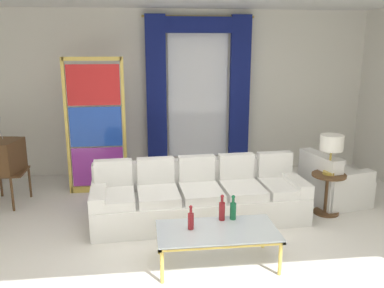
# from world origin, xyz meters

# --- Properties ---
(ground_plane) EXTENTS (16.00, 16.00, 0.00)m
(ground_plane) POSITION_xyz_m (0.00, 0.00, 0.00)
(ground_plane) COLOR white
(wall_rear) EXTENTS (8.00, 0.12, 3.00)m
(wall_rear) POSITION_xyz_m (0.00, 3.06, 1.50)
(wall_rear) COLOR white
(wall_rear) RESTS_ON ground
(curtained_window) EXTENTS (2.00, 0.17, 2.70)m
(curtained_window) POSITION_xyz_m (0.40, 2.89, 1.74)
(curtained_window) COLOR white
(curtained_window) RESTS_ON ground
(couch_white_long) EXTENTS (2.96, 1.07, 0.86)m
(couch_white_long) POSITION_xyz_m (0.12, 0.79, 0.31)
(couch_white_long) COLOR white
(couch_white_long) RESTS_ON ground
(coffee_table) EXTENTS (1.33, 0.69, 0.41)m
(coffee_table) POSITION_xyz_m (0.15, -0.45, 0.38)
(coffee_table) COLOR silver
(coffee_table) RESTS_ON ground
(bottle_blue_decanter) EXTENTS (0.07, 0.07, 0.31)m
(bottle_blue_decanter) POSITION_xyz_m (0.25, -0.21, 0.53)
(bottle_blue_decanter) COLOR maroon
(bottle_blue_decanter) RESTS_ON coffee_table
(bottle_crystal_tall) EXTENTS (0.07, 0.07, 0.28)m
(bottle_crystal_tall) POSITION_xyz_m (-0.14, -0.40, 0.52)
(bottle_crystal_tall) COLOR maroon
(bottle_crystal_tall) RESTS_ON coffee_table
(bottle_amber_squat) EXTENTS (0.07, 0.07, 0.30)m
(bottle_amber_squat) POSITION_xyz_m (0.38, -0.20, 0.53)
(bottle_amber_squat) COLOR #196B3D
(bottle_amber_squat) RESTS_ON coffee_table
(vintage_tv) EXTENTS (0.62, 0.68, 1.35)m
(vintage_tv) POSITION_xyz_m (-2.74, 1.68, 0.73)
(vintage_tv) COLOR brown
(vintage_tv) RESTS_ON ground
(armchair_white) EXTENTS (0.98, 0.97, 0.80)m
(armchair_white) POSITION_xyz_m (2.23, 1.10, 0.29)
(armchair_white) COLOR white
(armchair_white) RESTS_ON ground
(stained_glass_divider) EXTENTS (0.95, 0.05, 2.20)m
(stained_glass_divider) POSITION_xyz_m (-1.38, 2.03, 1.06)
(stained_glass_divider) COLOR gold
(stained_glass_divider) RESTS_ON ground
(peacock_figurine) EXTENTS (0.44, 0.60, 0.50)m
(peacock_figurine) POSITION_xyz_m (-1.06, 1.70, 0.22)
(peacock_figurine) COLOR beige
(peacock_figurine) RESTS_ON ground
(round_side_table) EXTENTS (0.48, 0.48, 0.59)m
(round_side_table) POSITION_xyz_m (1.98, 0.72, 0.36)
(round_side_table) COLOR brown
(round_side_table) RESTS_ON ground
(table_lamp_brass) EXTENTS (0.32, 0.32, 0.57)m
(table_lamp_brass) POSITION_xyz_m (1.98, 0.72, 1.03)
(table_lamp_brass) COLOR #B29338
(table_lamp_brass) RESTS_ON round_side_table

